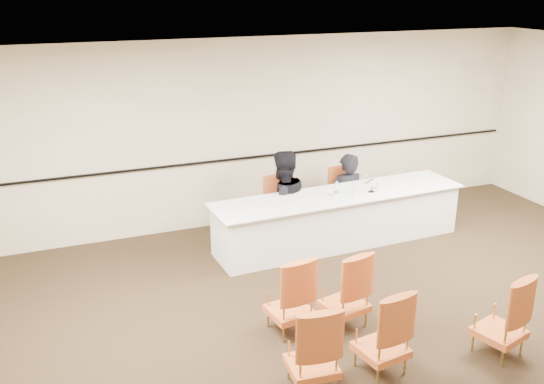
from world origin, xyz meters
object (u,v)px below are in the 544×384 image
Objects in this scene: aud_chair_back_left at (312,346)px; drinking_glass at (355,192)px; panelist_main_chair at (346,198)px; panelist_main at (346,203)px; panelist_second_chair at (282,208)px; aud_chair_front_mid at (345,288)px; coffee_cup at (379,185)px; panelist_second at (282,207)px; panel_table at (339,219)px; microphone at (372,184)px; water_bottle at (336,188)px; aud_chair_front_left at (290,294)px; aud_chair_back_mid at (382,330)px; aud_chair_back_right at (501,314)px.

drinking_glass is at bearing 60.16° from aud_chair_back_left.
panelist_main_chair is 0.84m from drinking_glass.
panelist_main is at bearing 63.00° from aud_chair_back_left.
panelist_main_chair is 1.15m from panelist_second_chair.
panelist_second_chair is at bearing 77.50° from aud_chair_back_left.
coffee_cup is at bearing 38.55° from aud_chair_front_mid.
aud_chair_back_left is (-1.18, -3.57, 0.00)m from panelist_second_chair.
panelist_second reaches higher than panelist_second_chair.
microphone is at bearing -14.76° from panel_table.
coffee_cup reaches higher than panel_table.
drinking_glass is at bearing 134.59° from panelist_second.
microphone is at bearing 40.60° from aud_chair_front_mid.
water_bottle is 0.72m from coffee_cup.
water_bottle is (0.63, -0.58, 0.42)m from panelist_second.
aud_chair_front_mid is at bearing -118.29° from panel_table.
panelist_main is 0.89m from microphone.
coffee_cup is (0.72, -0.01, -0.04)m from water_bottle.
water_bottle is at bearing 159.93° from microphone.
panelist_main_chair is at bearing 80.86° from microphone.
panelist_main is at bearing 43.49° from aud_chair_front_left.
aud_chair_front_mid is 0.92m from aud_chair_back_mid.
panel_table is 0.80m from coffee_cup.
panel_table is 0.74m from panelist_main.
panelist_main_chair is 3.82m from aud_chair_back_right.
drinking_glass is (0.27, -0.09, -0.06)m from water_bottle.
panelist_main is 1.15m from panelist_second_chair.
aud_chair_back_left is (-2.33, -3.61, 0.10)m from panelist_main.
panelist_main is at bearing 107.80° from coffee_cup.
aud_chair_back_mid is (-1.30, -2.91, -0.37)m from drinking_glass.
coffee_cup reaches higher than drinking_glass.
panelist_second is at bearing 70.69° from aud_chair_front_mid.
panelist_second_chair is 3.67× the size of microphone.
panelist_main_chair is at bearing 173.50° from panelist_second.
microphone is at bearing -159.16° from coffee_cup.
panelist_second is 2.68m from aud_chair_front_mid.
panelist_main is at bearing 58.13° from aud_chair_back_mid.
aud_chair_front_mid is at bearing 74.28° from panelist_second.
aud_chair_back_left is 1.00× the size of aud_chair_back_mid.
panelist_second_chair is 2.72m from aud_chair_front_left.
panel_table is 4.15× the size of panelist_second_chair.
panelist_second is at bearing 156.24° from coffee_cup.
aud_chair_front_mid is at bearing 60.72° from panelist_main.
aud_chair_front_left is at bearing -129.29° from water_bottle.
aud_chair_back_left is at bearing -124.16° from panel_table.
aud_chair_back_left is at bearing 63.03° from panelist_second.
aud_chair_front_mid and aud_chair_back_mid have the same top height.
microphone reaches higher than panel_table.
panel_table is 4.15× the size of aud_chair_front_mid.
aud_chair_back_right is at bearing -106.76° from microphone.
aud_chair_front_left is 1.00× the size of aud_chair_back_right.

